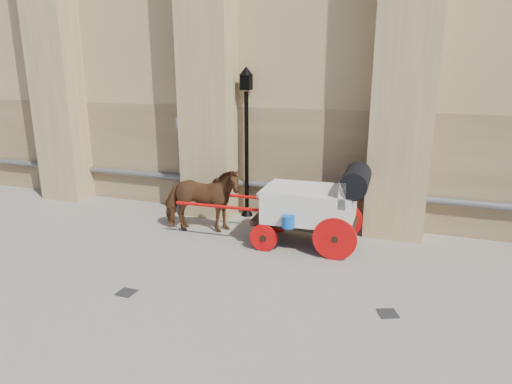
% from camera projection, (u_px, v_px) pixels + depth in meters
% --- Properties ---
extents(ground, '(90.00, 90.00, 0.00)m').
position_uv_depth(ground, '(181.00, 269.00, 9.45)').
color(ground, gray).
rests_on(ground, ground).
extents(horse, '(2.14, 1.39, 1.67)m').
position_uv_depth(horse, '(202.00, 200.00, 11.38)').
color(horse, brown).
rests_on(horse, ground).
extents(carriage, '(4.49, 1.64, 1.95)m').
position_uv_depth(carriage, '(316.00, 203.00, 10.41)').
color(carriage, black).
rests_on(carriage, ground).
extents(street_lamp, '(0.38, 0.38, 4.06)m').
position_uv_depth(street_lamp, '(247.00, 139.00, 12.30)').
color(street_lamp, black).
rests_on(street_lamp, ground).
extents(drain_grate_near, '(0.33, 0.33, 0.01)m').
position_uv_depth(drain_grate_near, '(126.00, 292.00, 8.47)').
color(drain_grate_near, black).
rests_on(drain_grate_near, ground).
extents(drain_grate_far, '(0.42, 0.42, 0.01)m').
position_uv_depth(drain_grate_far, '(388.00, 313.00, 7.76)').
color(drain_grate_far, black).
rests_on(drain_grate_far, ground).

